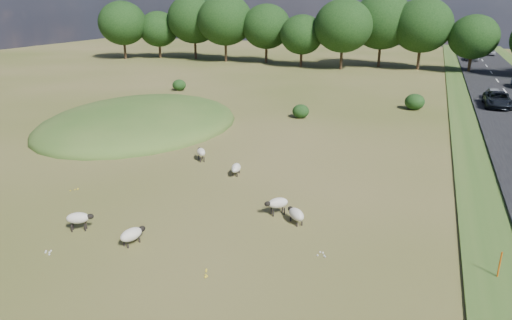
{
  "coord_description": "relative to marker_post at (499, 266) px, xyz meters",
  "views": [
    {
      "loc": [
        11.47,
        -20.9,
        10.27
      ],
      "look_at": [
        2.0,
        4.0,
        1.0
      ],
      "focal_mm": 32.0,
      "sensor_mm": 36.0,
      "label": 1
    }
  ],
  "objects": [
    {
      "name": "shrubs",
      "position": [
        -14.63,
        28.46,
        0.12
      ],
      "size": [
        29.11,
        9.76,
        1.59
      ],
      "color": "black",
      "rests_on": "ground"
    },
    {
      "name": "car_0",
      "position": [
        3.25,
        74.13,
        0.32
      ],
      "size": [
        2.24,
        4.86,
        1.35
      ],
      "primitive_type": "imported",
      "color": "#9EA1A6",
      "rests_on": "road"
    },
    {
      "name": "sheep_4",
      "position": [
        -14.02,
        6.78,
        -0.14
      ],
      "size": [
        0.74,
        1.31,
        0.73
      ],
      "rotation": [
        0.0,
        0.0,
        4.9
      ],
      "color": "beige",
      "rests_on": "ground"
    },
    {
      "name": "sheep_3",
      "position": [
        -9.85,
        2.37,
        0.04
      ],
      "size": [
        1.21,
        1.12,
        0.91
      ],
      "rotation": [
        0.0,
        0.0,
        3.85
      ],
      "color": "beige",
      "rests_on": "ground"
    },
    {
      "name": "car_7",
      "position": [
        7.05,
        85.41,
        0.38
      ],
      "size": [
        2.04,
        5.01,
        1.46
      ],
      "primitive_type": "imported",
      "rotation": [
        0.0,
        0.0,
        3.14
      ],
      "color": "#B4B6BC",
      "rests_on": "road"
    },
    {
      "name": "treeline",
      "position": [
        -15.91,
        58.66,
        5.97
      ],
      "size": [
        96.28,
        14.66,
        11.7
      ],
      "color": "black",
      "rests_on": "ground"
    },
    {
      "name": "sheep_5",
      "position": [
        -17.31,
        8.46,
        0.01
      ],
      "size": [
        1.05,
        1.18,
        0.88
      ],
      "rotation": [
        0.0,
        0.0,
        2.24
      ],
      "color": "beige",
      "rests_on": "ground"
    },
    {
      "name": "marker_post",
      "position": [
        0.0,
        0.0,
        0.0
      ],
      "size": [
        0.06,
        0.06,
        1.2
      ],
      "primitive_type": "cylinder",
      "color": "#D8590C",
      "rests_on": "ground"
    },
    {
      "name": "car_2",
      "position": [
        3.25,
        33.22,
        0.39
      ],
      "size": [
        2.44,
        5.3,
        1.47
      ],
      "primitive_type": "imported",
      "color": "black",
      "rests_on": "road"
    },
    {
      "name": "sheep_2",
      "position": [
        -14.97,
        -2.76,
        -0.12
      ],
      "size": [
        0.88,
        1.38,
        0.76
      ],
      "rotation": [
        0.0,
        0.0,
        1.27
      ],
      "color": "beige",
      "rests_on": "ground"
    },
    {
      "name": "sheep_1",
      "position": [
        -8.7,
        1.81,
        -0.12
      ],
      "size": [
        1.22,
        1.21,
        0.75
      ],
      "rotation": [
        0.0,
        0.0,
        2.37
      ],
      "color": "beige",
      "rests_on": "ground"
    },
    {
      "name": "ground",
      "position": [
        -14.85,
        23.22,
        -0.6
      ],
      "size": [
        160.0,
        160.0,
        0.0
      ],
      "primitive_type": "plane",
      "color": "#405019",
      "rests_on": "ground"
    },
    {
      "name": "car_5",
      "position": [
        3.25,
        36.84,
        0.28
      ],
      "size": [
        1.49,
        3.7,
        1.26
      ],
      "primitive_type": "imported",
      "color": "#A2A3A9",
      "rests_on": "road"
    },
    {
      "name": "sheep_0",
      "position": [
        -18.07,
        -2.56,
        0.04
      ],
      "size": [
        1.29,
        0.99,
        0.91
      ],
      "rotation": [
        0.0,
        0.0,
        0.51
      ],
      "color": "beige",
      "rests_on": "ground"
    },
    {
      "name": "mound",
      "position": [
        -26.85,
        15.22,
        -0.6
      ],
      "size": [
        16.0,
        20.0,
        4.0
      ],
      "primitive_type": "ellipsoid",
      "color": "#33561E",
      "rests_on": "ground"
    }
  ]
}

